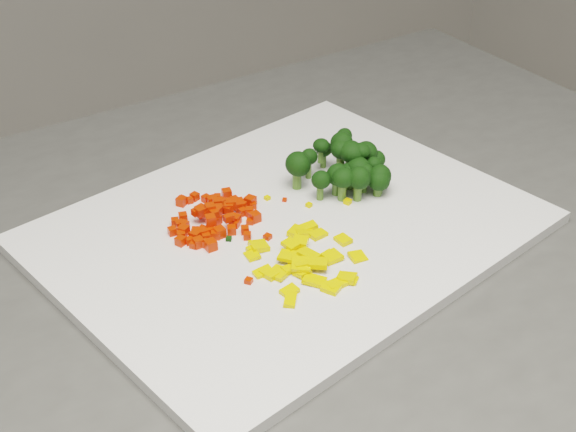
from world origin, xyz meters
TOP-DOWN VIEW (x-y plane):
  - cutting_board at (0.02, 0.56)m, footprint 0.48×0.39m
  - carrot_pile at (-0.04, 0.61)m, footprint 0.10×0.10m
  - pepper_pile at (-0.01, 0.50)m, footprint 0.12×0.12m
  - broccoli_pile at (0.12, 0.60)m, footprint 0.12×0.12m
  - carrot_cube_0 at (-0.03, 0.61)m, footprint 0.01×0.01m
  - carrot_cube_1 at (-0.08, 0.59)m, footprint 0.01×0.01m
  - carrot_cube_2 at (-0.07, 0.62)m, footprint 0.01×0.01m
  - carrot_cube_3 at (-0.02, 0.61)m, footprint 0.01×0.01m
  - carrot_cube_4 at (-0.00, 0.62)m, footprint 0.01×0.01m
  - carrot_cube_5 at (-0.03, 0.58)m, footprint 0.01×0.01m
  - carrot_cube_6 at (-0.06, 0.59)m, footprint 0.01×0.01m
  - carrot_cube_7 at (-0.02, 0.63)m, footprint 0.01×0.01m
  - carrot_cube_8 at (-0.04, 0.61)m, footprint 0.01×0.01m
  - carrot_cube_9 at (-0.04, 0.60)m, footprint 0.01×0.01m
  - carrot_cube_10 at (-0.00, 0.58)m, footprint 0.01×0.01m
  - carrot_cube_11 at (-0.03, 0.59)m, footprint 0.01×0.01m
  - carrot_cube_12 at (-0.04, 0.60)m, footprint 0.01×0.01m
  - carrot_cube_13 at (-0.03, 0.61)m, footprint 0.01×0.01m
  - carrot_cube_14 at (-0.02, 0.63)m, footprint 0.01×0.01m
  - carrot_cube_15 at (-0.05, 0.65)m, footprint 0.01×0.01m
  - carrot_cube_16 at (-0.00, 0.59)m, footprint 0.01×0.01m
  - carrot_cube_17 at (-0.07, 0.59)m, footprint 0.01×0.01m
  - carrot_cube_18 at (-0.04, 0.62)m, footprint 0.01×0.01m
  - carrot_cube_19 at (-0.03, 0.62)m, footprint 0.01×0.01m
  - carrot_cube_20 at (-0.02, 0.60)m, footprint 0.01×0.01m
  - carrot_cube_21 at (-0.02, 0.59)m, footprint 0.01×0.01m
  - carrot_cube_22 at (-0.02, 0.63)m, footprint 0.01×0.01m
  - carrot_cube_23 at (-0.05, 0.61)m, footprint 0.01×0.01m
  - carrot_cube_24 at (-0.04, 0.61)m, footprint 0.01×0.01m
  - carrot_cube_25 at (-0.05, 0.59)m, footprint 0.01×0.01m
  - carrot_cube_26 at (-0.00, 0.61)m, footprint 0.01×0.01m
  - carrot_cube_27 at (0.01, 0.61)m, footprint 0.01×0.01m
  - carrot_cube_28 at (-0.07, 0.58)m, footprint 0.01×0.01m
  - carrot_cube_29 at (-0.07, 0.62)m, footprint 0.01×0.01m
  - carrot_cube_30 at (-0.06, 0.58)m, footprint 0.01×0.01m
  - carrot_cube_31 at (-0.06, 0.60)m, footprint 0.01×0.01m
  - carrot_cube_32 at (-0.00, 0.59)m, footprint 0.01×0.01m
  - carrot_cube_33 at (-0.04, 0.61)m, footprint 0.01×0.01m
  - carrot_cube_34 at (-0.07, 0.62)m, footprint 0.01×0.01m
  - carrot_cube_35 at (-0.07, 0.57)m, footprint 0.01×0.01m
  - carrot_cube_36 at (-0.03, 0.61)m, footprint 0.01×0.01m
  - carrot_cube_37 at (-0.03, 0.62)m, footprint 0.01×0.01m
  - carrot_cube_38 at (-0.07, 0.61)m, footprint 0.01×0.01m
  - carrot_cube_39 at (-0.07, 0.61)m, footprint 0.01×0.01m
  - carrot_cube_40 at (-0.05, 0.61)m, footprint 0.01×0.01m
  - carrot_cube_41 at (-0.02, 0.57)m, footprint 0.01×0.01m
  - carrot_cube_42 at (-0.08, 0.60)m, footprint 0.01×0.01m
  - carrot_cube_43 at (-0.06, 0.59)m, footprint 0.01×0.01m
  - carrot_cube_44 at (0.01, 0.60)m, footprint 0.01×0.01m
  - carrot_cube_45 at (-0.07, 0.57)m, footprint 0.01×0.01m
  - carrot_cube_46 at (-0.03, 0.59)m, footprint 0.01×0.01m
  - carrot_cube_47 at (-0.06, 0.63)m, footprint 0.01×0.01m
  - carrot_cube_48 at (-0.03, 0.58)m, footprint 0.01×0.01m
  - carrot_cube_49 at (-0.03, 0.56)m, footprint 0.01×0.01m
  - carrot_cube_50 at (-0.02, 0.61)m, footprint 0.01×0.01m
  - carrot_cube_51 at (-0.01, 0.64)m, footprint 0.01×0.01m
  - carrot_cube_52 at (-0.01, 0.60)m, footprint 0.01×0.01m
  - carrot_cube_53 at (-0.02, 0.60)m, footprint 0.01×0.01m
  - carrot_cube_54 at (-0.08, 0.61)m, footprint 0.01×0.01m
  - carrot_cube_55 at (-0.08, 0.59)m, footprint 0.01×0.01m
  - carrot_cube_56 at (-0.02, 0.64)m, footprint 0.01×0.01m
  - carrot_cube_57 at (-0.05, 0.58)m, footprint 0.01×0.01m
  - carrot_cube_58 at (-0.00, 0.61)m, footprint 0.01×0.01m
  - carrot_cube_59 at (-0.05, 0.58)m, footprint 0.01×0.01m
  - carrot_cube_60 at (-0.05, 0.65)m, footprint 0.01×0.01m
  - carrot_cube_61 at (-0.05, 0.59)m, footprint 0.01×0.01m
  - carrot_cube_62 at (-0.00, 0.61)m, footprint 0.01×0.01m
  - carrot_cube_63 at (-0.03, 0.65)m, footprint 0.01×0.01m
  - carrot_cube_64 at (-0.02, 0.62)m, footprint 0.01×0.01m
  - carrot_cube_65 at (-0.04, 0.65)m, footprint 0.01×0.01m
  - carrot_cube_66 at (-0.04, 0.62)m, footprint 0.01×0.01m
  - carrot_cube_67 at (-0.00, 0.64)m, footprint 0.01×0.01m
  - carrot_cube_68 at (-0.07, 0.60)m, footprint 0.01×0.01m
  - carrot_cube_69 at (-0.02, 0.64)m, footprint 0.01×0.01m
  - carrot_cube_70 at (-0.03, 0.61)m, footprint 0.01×0.01m
  - carrot_cube_71 at (-0.08, 0.58)m, footprint 0.01×0.01m
  - pepper_chunk_0 at (0.01, 0.45)m, footprint 0.02×0.02m
  - pepper_chunk_1 at (-0.05, 0.51)m, footprint 0.02×0.01m
  - pepper_chunk_2 at (-0.04, 0.50)m, footprint 0.02×0.02m
  - pepper_chunk_3 at (0.02, 0.53)m, footprint 0.02×0.02m
  - pepper_chunk_4 at (-0.01, 0.52)m, footprint 0.01×0.02m
  - pepper_chunk_5 at (-0.03, 0.54)m, footprint 0.02×0.02m
  - pepper_chunk_6 at (0.04, 0.47)m, footprint 0.02×0.02m
  - pepper_chunk_7 at (0.04, 0.50)m, footprint 0.01×0.02m
  - pepper_chunk_8 at (-0.05, 0.46)m, footprint 0.02×0.02m
  - pepper_chunk_9 at (-0.02, 0.49)m, footprint 0.03×0.03m
  - pepper_chunk_10 at (-0.02, 0.49)m, footprint 0.02×0.02m
  - pepper_chunk_11 at (-0.05, 0.47)m, footprint 0.02×0.01m
  - pepper_chunk_12 at (-0.02, 0.49)m, footprint 0.02×0.02m
  - pepper_chunk_13 at (-0.05, 0.50)m, footprint 0.01×0.02m
  - pepper_chunk_14 at (0.02, 0.49)m, footprint 0.02×0.02m
  - pepper_chunk_15 at (-0.00, 0.48)m, footprint 0.02×0.02m
  - pepper_chunk_16 at (-0.01, 0.45)m, footprint 0.02×0.02m
  - pepper_chunk_17 at (-0.02, 0.47)m, footprint 0.02×0.03m
  - pepper_chunk_18 at (0.01, 0.45)m, footprint 0.02×0.02m
  - pepper_chunk_19 at (0.02, 0.54)m, footprint 0.02×0.02m
  - pepper_chunk_20 at (0.00, 0.52)m, footprint 0.02×0.02m
  - pepper_chunk_21 at (-0.01, 0.51)m, footprint 0.02×0.02m
  - pepper_chunk_22 at (-0.02, 0.50)m, footprint 0.02×0.01m
  - pepper_chunk_23 at (0.03, 0.52)m, footprint 0.02×0.01m
  - pepper_chunk_24 at (-0.01, 0.45)m, footprint 0.02×0.01m
  - pepper_chunk_25 at (0.03, 0.54)m, footprint 0.02×0.01m
  - pepper_chunk_26 at (-0.04, 0.53)m, footprint 0.02×0.02m
  - pepper_chunk_27 at (0.02, 0.49)m, footprint 0.02×0.02m
  - pepper_chunk_28 at (-0.02, 0.51)m, footprint 0.02×0.02m
  - pepper_chunk_29 at (-0.00, 0.50)m, footprint 0.02×0.02m
  - broccoli_floret_0 at (0.16, 0.58)m, footprint 0.03×0.03m
  - broccoli_floret_1 at (0.12, 0.60)m, footprint 0.03×0.03m
  - broccoli_floret_2 at (0.11, 0.57)m, footprint 0.03×0.03m
  - broccoli_floret_3 at (0.12, 0.56)m, footprint 0.03×0.03m
  - broccoli_floret_4 at (0.16, 0.64)m, footprint 0.02×0.02m
  - broccoli_floret_5 at (0.12, 0.58)m, footprint 0.04×0.04m
  - broccoli_floret_6 at (0.07, 0.57)m, footprint 0.03×0.03m
  - broccoli_floret_7 at (0.09, 0.62)m, footprint 0.02×0.02m
  - broccoli_floret_8 at (0.12, 0.62)m, footprint 0.03×0.03m
  - broccoli_floret_9 at (0.12, 0.60)m, footprint 0.03×0.03m
  - broccoli_floret_10 at (0.12, 0.57)m, footprint 0.04×0.04m
  - broccoli_floret_11 at (0.10, 0.55)m, footprint 0.03×0.03m
  - broccoli_floret_12 at (0.09, 0.57)m, footprint 0.03×0.03m
  - broccoli_floret_13 at (0.14, 0.56)m, footprint 0.02×0.02m
  - broccoli_floret_14 at (0.13, 0.58)m, footprint 0.03×0.03m
  - broccoli_floret_15 at (0.07, 0.61)m, footprint 0.04×0.04m
  - broccoli_floret_16 at (0.09, 0.56)m, footprint 0.03×0.03m
  - broccoli_floret_17 at (0.15, 0.63)m, footprint 0.02×0.02m
  - broccoli_floret_18 at (0.13, 0.54)m, footprint 0.03×0.03m
  - broccoli_floret_19 at (0.13, 0.55)m, footprint 0.03×0.03m
  - broccoli_floret_20 at (0.14, 0.59)m, footprint 0.03×0.03m
  - broccoli_floret_21 at (0.11, 0.62)m, footprint 0.02×0.02m
  - stray_bit_0 at (-0.01, 0.50)m, footprint 0.01×0.01m
  - stray_bit_1 at (0.09, 0.55)m, footprint 0.01×0.01m
  - stray_bit_2 at (0.03, 0.61)m, footprint 0.01×0.01m
  - stray_bit_3 at (-0.07, 0.50)m, footprint 0.01×0.01m
  - stray_bit_4 at (-0.04, 0.57)m, footprint 0.01×0.01m
  - stray_bit_5 at (-0.01, 0.62)m, footprint 0.01×0.01m
  - stray_bit_6 at (0.04, 0.59)m, footprint 0.01×0.01m
  - stray_bit_7 at (-0.01, 0.58)m, footprint 0.01×0.01m
  - stray_bit_8 at (-0.01, 0.55)m, footprint 0.01×0.01m
  - stray_bit_9 at (0.06, 0.57)m, footprint 0.01×0.01m
  - stray_bit_10 at (-0.02, 0.50)m, footprint 0.01×0.01m
  - stray_bit_11 at (-0.04, 0.54)m, footprint 0.01×0.01m
  - stray_bit_12 at (-0.00, 0.52)m, footprint 0.01×0.01m

SIDE VIEW (x-z plane):
  - cutting_board at x=0.02m, z-range 0.90..0.91m
  - stray_bit_5 at x=-0.01m, z-range 0.91..0.92m
  - stray_bit_10 at x=-0.02m, z-range 0.91..0.92m
  - stray_bit_6 at x=0.04m, z-range 0.91..0.92m
  - pepper_chunk_26 at x=-0.04m, z-range 0.91..0.92m
  - pepper_chunk_6 at x=0.04m, z-range 0.91..0.92m
  - pepper_chunk_17 at x=-0.02m, z-range 0.91..0.92m
  - stray_bit_0 at x=-0.01m, z-range 0.91..0.92m
  - stray_bit_4 at x=-0.04m, z-range 0.91..0.92m
  - pepper_chunk_12 at x=-0.02m, z-range 0.91..0.92m
  - stray_bit_2 at x=0.03m, z-range 0.91..0.92m
  - pepper_chunk_18 at x=0.01m, z-range 0.91..0.92m
  - stray_bit_11 at x=-0.04m, z-range 0.91..0.92m
  - stray_bit_9 at x=0.06m, z-range 0.91..0.92m
  - pepper_chunk_2 at x=-0.04m, z-range 0.91..0.92m
  - pepper_chunk_8 at x=-0.05m, z-range 0.91..0.92m
  - pepper_chunk_3 at x=0.02m, z-range 0.91..0.92m
  - pepper_chunk_14 at x=0.02m, z-range 0.91..0.92m
  - pepper_chunk_22 at x=-0.02m, z-range 0.91..0.92m
  - pepper_chunk_27 at x=0.02m, z-range 0.91..0.92m
  - pepper_chunk_23 at x=0.03m, z-range 0.91..0.92m
  - pepper_chunk_11 at x=-0.05m, z-range 0.91..0.92m
  - pepper_chunk_1 at x=-0.05m, z-range 0.91..0.92m
  - pepper_chunk_24 at x=-0.01m, z-range 0.91..0.92m
  - pepper_chunk_25 at x=0.03m, z-range 0.91..0.92m
  - pepper_chunk_7 at x=0.04m, z-range 0.91..0.92m
  - stray_bit_12 at x=0.00m, z-range 0.91..0.92m
  - stray_bit_3 at x=-0.07m, z-range 0.91..0.92m
  - pepper_chunk_21 at x=-0.01m, z-range 0.91..0.92m
  - pepper_chunk_16 at x=-0.01m, z-range 0.91..0.92m
  - stray_bit_8 at x=-0.01m, z-range 0.91..0.92m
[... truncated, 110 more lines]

